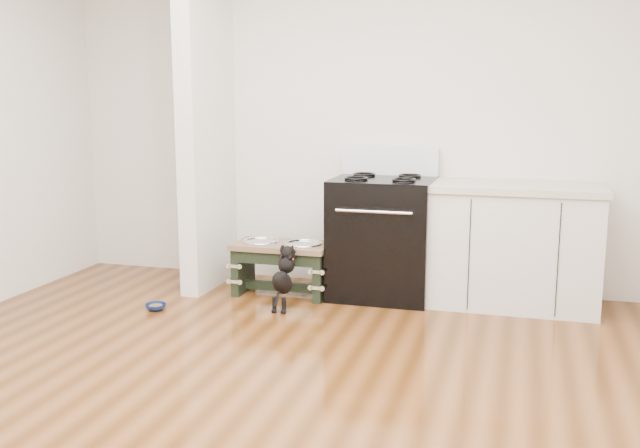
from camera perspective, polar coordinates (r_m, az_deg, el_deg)
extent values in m
plane|color=#4C290D|center=(3.73, -5.60, -14.27)|extent=(5.00, 5.00, 0.00)
plane|color=silver|center=(5.79, 3.36, 8.34)|extent=(5.00, 0.00, 5.00)
cube|color=silver|center=(5.79, -9.07, 8.23)|extent=(0.15, 0.80, 2.70)
cube|color=black|center=(5.51, 5.01, -1.11)|extent=(0.76, 0.65, 0.92)
cube|color=black|center=(5.23, 4.35, -2.41)|extent=(0.58, 0.02, 0.50)
cylinder|color=silver|center=(5.13, 4.31, 0.98)|extent=(0.56, 0.02, 0.02)
cube|color=white|center=(5.70, 5.63, 5.05)|extent=(0.76, 0.08, 0.22)
torus|color=black|center=(5.34, 2.90, 3.67)|extent=(0.18, 0.18, 0.02)
torus|color=black|center=(5.27, 6.72, 3.52)|extent=(0.18, 0.18, 0.02)
torus|color=black|center=(5.61, 3.55, 3.99)|extent=(0.18, 0.18, 0.02)
torus|color=black|center=(5.54, 7.20, 3.85)|extent=(0.18, 0.18, 0.02)
cube|color=silver|center=(5.45, 15.23, -1.90)|extent=(1.20, 0.60, 0.86)
cube|color=#BBAF9F|center=(5.37, 15.46, 2.84)|extent=(1.24, 0.64, 0.05)
cube|color=black|center=(5.29, 14.99, -6.51)|extent=(1.20, 0.06, 0.10)
cube|color=black|center=(5.70, -6.17, -3.57)|extent=(0.06, 0.36, 0.37)
cube|color=black|center=(5.50, 0.22, -4.04)|extent=(0.06, 0.36, 0.37)
cube|color=black|center=(5.41, -3.62, -2.79)|extent=(0.60, 0.03, 0.09)
cube|color=black|center=(5.62, -3.02, -5.03)|extent=(0.60, 0.06, 0.06)
cube|color=brown|center=(5.54, -3.05, -1.74)|extent=(0.75, 0.40, 0.04)
cylinder|color=silver|center=(5.60, -4.75, -1.62)|extent=(0.26, 0.26, 0.05)
cylinder|color=silver|center=(5.49, -1.33, -1.83)|extent=(0.26, 0.26, 0.05)
torus|color=silver|center=(5.60, -4.75, -1.37)|extent=(0.29, 0.29, 0.02)
torus|color=silver|center=(5.49, -1.33, -1.58)|extent=(0.29, 0.29, 0.02)
cylinder|color=black|center=(5.17, -3.67, -6.47)|extent=(0.03, 0.03, 0.11)
cylinder|color=black|center=(5.15, -2.91, -6.54)|extent=(0.03, 0.03, 0.11)
sphere|color=black|center=(5.18, -3.70, -6.97)|extent=(0.04, 0.04, 0.04)
sphere|color=black|center=(5.15, -2.94, -7.04)|extent=(0.04, 0.04, 0.04)
ellipsoid|color=black|center=(5.19, -3.04, -4.71)|extent=(0.13, 0.31, 0.27)
sphere|color=black|center=(5.25, -2.71, -3.30)|extent=(0.12, 0.12, 0.12)
sphere|color=black|center=(5.26, -2.59, -2.34)|extent=(0.11, 0.11, 0.11)
sphere|color=black|center=(5.34, -2.70, -2.15)|extent=(0.04, 0.04, 0.04)
sphere|color=black|center=(5.32, -1.98, -2.20)|extent=(0.04, 0.04, 0.04)
cylinder|color=black|center=(5.10, -3.47, -5.99)|extent=(0.02, 0.09, 0.10)
torus|color=#BF3842|center=(5.26, -2.64, -2.81)|extent=(0.10, 0.07, 0.09)
imported|color=#0B1D52|center=(5.36, -13.00, -6.48)|extent=(0.17, 0.17, 0.05)
cylinder|color=#562F18|center=(5.36, -13.00, -6.45)|extent=(0.10, 0.10, 0.02)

